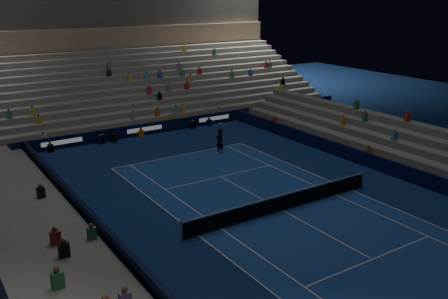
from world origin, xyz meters
name	(u,v)px	position (x,y,z in m)	size (l,w,h in m)	color
ground	(283,210)	(0.00, 0.00, 0.00)	(90.00, 90.00, 0.00)	#0D204F
court_surface	(283,210)	(0.00, 0.00, 0.01)	(10.97, 23.77, 0.01)	navy
sponsor_barrier_far	(144,129)	(0.00, 18.50, 0.50)	(44.00, 0.25, 1.00)	black
sponsor_barrier_east	(397,170)	(9.70, 0.00, 0.50)	(0.25, 37.00, 1.00)	#080E33
sponsor_barrier_west	(118,249)	(-9.70, 0.00, 0.50)	(0.25, 37.00, 1.00)	black
grandstand_main	(103,80)	(0.00, 27.90, 3.38)	(44.00, 15.20, 11.20)	slate
grandstand_east	(430,155)	(13.17, 0.00, 0.92)	(5.00, 37.00, 2.50)	slate
grandstand_west	(38,263)	(-13.17, 0.00, 0.92)	(5.00, 37.00, 2.50)	slate
tennis_net	(283,202)	(0.00, 0.00, 0.50)	(12.90, 0.10, 1.10)	#B2B2B7
tennis_player	(220,141)	(2.66, 10.67, 0.98)	(0.72, 0.47, 1.96)	black
broadcast_camera	(114,138)	(-2.91, 18.00, 0.33)	(0.63, 1.00, 0.63)	black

